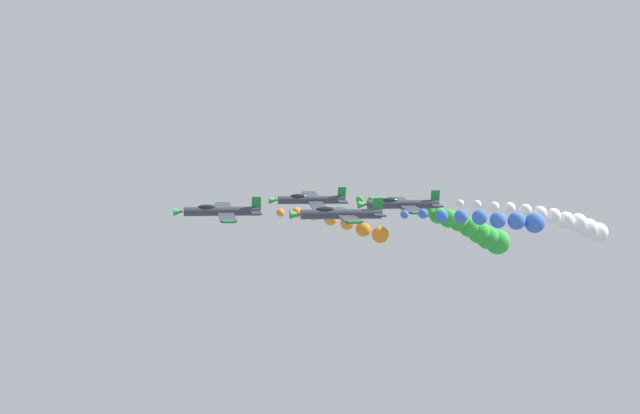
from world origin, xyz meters
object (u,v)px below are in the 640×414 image
object	(u,v)px
airplane_left_outer	(402,204)
airplane_right_inner	(310,200)
airplane_lead	(220,211)
airplane_left_inner	(340,214)

from	to	relation	value
airplane_left_outer	airplane_right_inner	bearing A→B (deg)	41.62
airplane_lead	airplane_left_inner	world-z (taller)	airplane_left_inner
airplane_left_outer	airplane_left_inner	bearing A→B (deg)	135.34
airplane_left_outer	airplane_lead	bearing A→B (deg)	88.77
airplane_left_inner	airplane_right_inner	size ratio (longest dim) A/B	1.00
airplane_left_inner	airplane_right_inner	world-z (taller)	airplane_right_inner
airplane_right_inner	airplane_left_outer	bearing A→B (deg)	-138.38
airplane_lead	airplane_left_outer	xyz separation A→B (m)	(-0.48, -22.26, 0.71)
airplane_left_inner	airplane_right_inner	distance (m)	20.92
airplane_lead	airplane_left_outer	distance (m)	22.27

